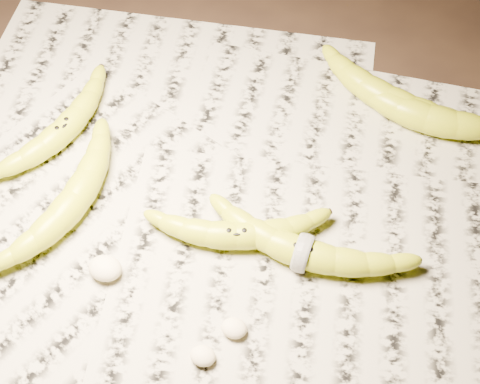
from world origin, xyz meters
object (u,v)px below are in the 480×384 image
(banana_upper_b, at_px, (427,116))
(banana_taped, at_px, (303,251))
(banana_left_a, at_px, (62,129))
(banana_left_b, at_px, (74,198))
(banana_center, at_px, (237,234))
(banana_upper_a, at_px, (388,97))

(banana_upper_b, bearing_deg, banana_taped, -108.32)
(banana_left_a, relative_size, banana_left_b, 0.97)
(banana_center, height_order, banana_taped, banana_taped)
(banana_left_a, xyz_separation_m, banana_upper_a, (0.39, 0.18, 0.00))
(banana_left_b, height_order, banana_center, banana_left_b)
(banana_upper_a, bearing_deg, banana_center, -98.25)
(banana_left_a, height_order, banana_taped, banana_taped)
(banana_left_b, relative_size, banana_upper_a, 0.99)
(banana_upper_b, bearing_deg, banana_left_a, -155.20)
(banana_center, relative_size, banana_upper_b, 0.95)
(banana_left_a, height_order, banana_left_b, banana_left_b)
(banana_upper_a, bearing_deg, banana_taped, -82.72)
(banana_left_b, bearing_deg, banana_center, -78.63)
(banana_left_b, distance_m, banana_center, 0.20)
(banana_left_a, bearing_deg, banana_upper_a, -48.85)
(banana_taped, relative_size, banana_upper_a, 1.09)
(banana_left_a, height_order, banana_upper_b, banana_upper_b)
(banana_taped, xyz_separation_m, banana_upper_b, (0.10, 0.24, 0.00))
(banana_upper_b, bearing_deg, banana_left_b, -141.45)
(banana_center, bearing_deg, banana_taped, -17.56)
(banana_left_a, distance_m, banana_left_b, 0.11)
(banana_left_a, bearing_deg, banana_center, -90.71)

